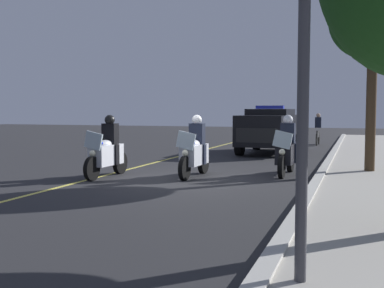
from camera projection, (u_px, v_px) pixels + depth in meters
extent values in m
plane|color=#28282B|center=(182.00, 180.00, 12.68)|extent=(80.00, 80.00, 0.00)
cube|color=#B7B5AD|center=(316.00, 183.00, 11.53)|extent=(48.00, 0.24, 0.15)
cube|color=#E0D14C|center=(104.00, 176.00, 13.45)|extent=(48.00, 0.12, 0.01)
cylinder|color=black|center=(92.00, 169.00, 12.44)|extent=(0.64, 0.14, 0.64)
cylinder|color=black|center=(120.00, 163.00, 13.84)|extent=(0.64, 0.16, 0.64)
cube|color=silver|center=(106.00, 155.00, 13.10)|extent=(1.21, 0.47, 0.56)
ellipsoid|color=silver|center=(105.00, 144.00, 13.03)|extent=(0.57, 0.33, 0.24)
cube|color=silver|center=(93.00, 141.00, 12.48)|extent=(0.07, 0.56, 0.53)
sphere|color=#F9F4CC|center=(92.00, 153.00, 12.45)|extent=(0.17, 0.17, 0.17)
sphere|color=red|center=(91.00, 143.00, 12.66)|extent=(0.09, 0.09, 0.09)
sphere|color=#1933F2|center=(101.00, 143.00, 12.55)|extent=(0.09, 0.09, 0.09)
cube|color=black|center=(110.00, 134.00, 13.27)|extent=(0.29, 0.41, 0.60)
cube|color=black|center=(116.00, 155.00, 13.19)|extent=(0.18, 0.14, 0.56)
cube|color=black|center=(103.00, 154.00, 13.33)|extent=(0.18, 0.14, 0.56)
sphere|color=black|center=(110.00, 120.00, 13.23)|extent=(0.28, 0.28, 0.28)
cylinder|color=black|center=(185.00, 168.00, 12.51)|extent=(0.64, 0.14, 0.64)
cylinder|color=black|center=(203.00, 163.00, 13.91)|extent=(0.64, 0.16, 0.64)
cube|color=silver|center=(194.00, 155.00, 13.17)|extent=(1.21, 0.47, 0.56)
ellipsoid|color=silver|center=(194.00, 144.00, 13.10)|extent=(0.57, 0.33, 0.24)
cube|color=silver|center=(186.00, 141.00, 12.55)|extent=(0.07, 0.56, 0.53)
sphere|color=#F9F4CC|center=(185.00, 153.00, 12.52)|extent=(0.17, 0.17, 0.17)
sphere|color=red|center=(182.00, 143.00, 12.73)|extent=(0.09, 0.09, 0.09)
sphere|color=#1933F2|center=(193.00, 143.00, 12.62)|extent=(0.09, 0.09, 0.09)
cube|color=black|center=(197.00, 134.00, 13.34)|extent=(0.29, 0.41, 0.60)
cube|color=black|center=(203.00, 154.00, 13.26)|extent=(0.18, 0.14, 0.56)
cube|color=black|center=(190.00, 154.00, 13.40)|extent=(0.18, 0.14, 0.56)
sphere|color=white|center=(197.00, 120.00, 13.30)|extent=(0.28, 0.28, 0.28)
cylinder|color=black|center=(282.00, 167.00, 12.86)|extent=(0.64, 0.14, 0.64)
cylinder|color=black|center=(290.00, 161.00, 14.26)|extent=(0.64, 0.16, 0.64)
cube|color=black|center=(286.00, 153.00, 13.52)|extent=(1.21, 0.47, 0.56)
ellipsoid|color=black|center=(286.00, 143.00, 13.45)|extent=(0.57, 0.33, 0.24)
cube|color=silver|center=(283.00, 140.00, 12.90)|extent=(0.07, 0.56, 0.53)
sphere|color=#F9F4CC|center=(282.00, 152.00, 12.87)|extent=(0.17, 0.17, 0.17)
sphere|color=red|center=(278.00, 142.00, 13.08)|extent=(0.09, 0.09, 0.09)
sphere|color=#1933F2|center=(289.00, 142.00, 12.97)|extent=(0.09, 0.09, 0.09)
cube|color=black|center=(288.00, 133.00, 13.69)|extent=(0.29, 0.41, 0.60)
cube|color=black|center=(294.00, 153.00, 13.61)|extent=(0.18, 0.14, 0.56)
cube|color=black|center=(280.00, 153.00, 13.75)|extent=(0.18, 0.14, 0.56)
sphere|color=silver|center=(288.00, 120.00, 13.65)|extent=(0.28, 0.28, 0.28)
cube|color=black|center=(269.00, 129.00, 20.55)|extent=(4.95, 2.02, 1.24)
cube|color=black|center=(271.00, 113.00, 20.78)|extent=(2.44, 1.81, 0.36)
cube|color=#2633D8|center=(270.00, 107.00, 20.58)|extent=(0.31, 1.21, 0.14)
cube|color=black|center=(257.00, 135.00, 18.32)|extent=(0.16, 1.62, 0.56)
cylinder|color=black|center=(284.00, 147.00, 18.83)|extent=(0.81, 0.30, 0.80)
cylinder|color=black|center=(240.00, 146.00, 19.46)|extent=(0.81, 0.30, 0.80)
cylinder|color=black|center=(295.00, 142.00, 21.72)|extent=(0.81, 0.30, 0.80)
cylinder|color=black|center=(257.00, 141.00, 22.36)|extent=(0.81, 0.30, 0.80)
cylinder|color=black|center=(317.00, 139.00, 24.78)|extent=(0.66, 0.06, 0.66)
cylinder|color=black|center=(319.00, 138.00, 25.81)|extent=(0.66, 0.06, 0.66)
cube|color=black|center=(318.00, 134.00, 25.28)|extent=(1.00, 0.08, 0.36)
cube|color=black|center=(318.00, 122.00, 25.28)|extent=(0.25, 0.33, 0.56)
sphere|color=tan|center=(318.00, 115.00, 25.23)|extent=(0.22, 0.22, 0.22)
cylinder|color=#38383D|center=(303.00, 93.00, 4.74)|extent=(0.12, 0.12, 3.83)
cylinder|color=#42301E|center=(371.00, 113.00, 13.64)|extent=(0.28, 0.28, 3.33)
ellipsoid|color=#194216|center=(373.00, 19.00, 13.45)|extent=(2.47, 2.47, 2.30)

